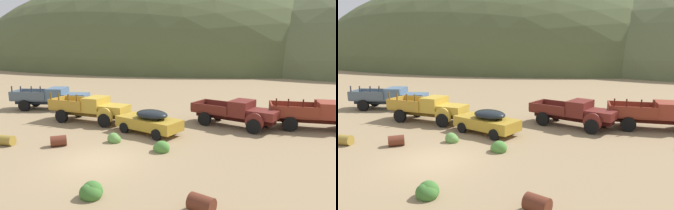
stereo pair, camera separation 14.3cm
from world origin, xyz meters
TOP-DOWN VIEW (x-y plane):
  - ground_plane at (0.00, 0.00)m, footprint 300.00×300.00m
  - hill_far_right at (-23.16, 69.49)m, footprint 111.75×64.11m
  - truck_chalk_blue at (-10.18, 10.02)m, footprint 6.77×3.78m
  - truck_faded_yellow at (-4.29, 6.87)m, footprint 6.07×2.50m
  - car_mustard at (0.43, 5.46)m, footprint 4.83×3.04m
  - truck_oxblood at (5.96, 8.83)m, footprint 6.18×3.71m
  - truck_rust_red at (11.40, 10.07)m, footprint 6.37×2.81m
  - oil_drum_spare at (5.90, -3.00)m, footprint 1.02×0.85m
  - oil_drum_tipped at (-3.30, 1.39)m, footprint 1.04×1.01m
  - oil_drum_foreground at (-6.18, 0.55)m, footprint 0.91×0.66m
  - bush_lone_scrub at (1.76, -3.28)m, footprint 0.85×0.86m
  - bush_near_barrel at (2.50, 2.38)m, footprint 0.94×0.79m
  - bush_between_trucks at (-0.68, 3.01)m, footprint 0.82×0.65m

SIDE VIEW (x-z plane):
  - ground_plane at x=0.00m, z-range 0.00..0.00m
  - hill_far_right at x=-23.16m, z-range -23.26..23.26m
  - bush_between_trucks at x=-0.68m, z-range -0.18..0.54m
  - bush_near_barrel at x=2.50m, z-range -0.19..0.58m
  - bush_lone_scrub at x=1.76m, z-range -0.19..0.59m
  - oil_drum_foreground at x=-6.18m, z-range 0.00..0.59m
  - oil_drum_tipped at x=-3.30m, z-range 0.00..0.60m
  - oil_drum_spare at x=5.90m, z-range 0.00..0.62m
  - car_mustard at x=0.43m, z-range 0.03..1.60m
  - truck_oxblood at x=5.96m, z-range 0.04..1.93m
  - truck_faded_yellow at x=-4.29m, z-range -0.08..2.08m
  - truck_rust_red at x=11.40m, z-range -0.08..2.08m
  - truck_chalk_blue at x=-10.18m, z-range -0.06..2.10m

